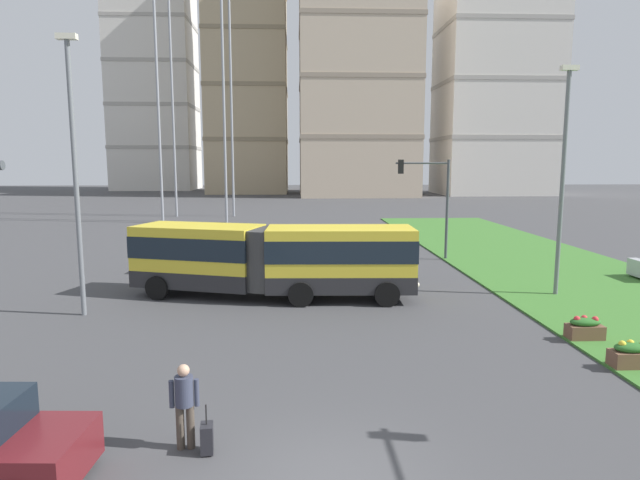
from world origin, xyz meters
The scene contains 14 objects.
articulated_bus centered at (-1.55, 13.51, 1.65)m, with size 12.01×4.48×3.00m.
car_white_van centered at (-6.04, 19.14, 0.75)m, with size 4.49×2.22×1.58m.
pedestrian_crossing centered at (-2.79, 1.35, 1.00)m, with size 0.58×0.36×1.74m.
rolling_suitcase centered at (-2.34, 1.15, 0.31)m, with size 0.28×0.38×0.97m.
flower_planter_1 centered at (8.59, 4.99, 0.43)m, with size 1.10×0.56×0.74m.
flower_planter_2 centered at (8.59, 7.38, 0.43)m, with size 1.10×0.56×0.74m.
traffic_light_far_right centered at (7.19, 22.00, 3.97)m, with size 3.14×0.28×5.81m.
streetlight_left centered at (-8.50, 11.11, 5.49)m, with size 0.70×0.28×10.07m.
streetlight_median centered at (10.49, 13.20, 5.20)m, with size 0.70×0.28×9.52m.
apartment_tower_west centered at (-30.00, 108.56, 21.06)m, with size 16.52×14.57×42.07m.
apartment_tower_westcentre centered at (-9.45, 96.59, 23.62)m, with size 14.73×18.00×47.20m.
apartment_tower_centre centered at (9.99, 85.98, 23.48)m, with size 19.66×18.42×46.92m.
apartment_tower_eastcentre centered at (35.08, 88.38, 19.16)m, with size 19.50×15.39×38.28m.
transmission_pylon centered at (-10.16, 45.53, 19.01)m, with size 9.00×6.24×35.11m.
Camera 1 is at (-0.58, -8.77, 5.62)m, focal length 30.25 mm.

